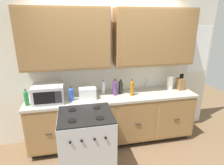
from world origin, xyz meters
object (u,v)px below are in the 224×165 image
bottle_clear (103,87)px  bottle_green (26,97)px  bottle_blue (71,94)px  bottle_amber (132,88)px  stove_range (87,143)px  bottle_violet (115,87)px  bottle_dark (121,87)px  microwave (48,94)px  knife_block (180,84)px  paper_towel_roll (170,83)px  toaster (87,93)px

bottle_clear → bottle_green: bearing=-168.4°
bottle_blue → bottle_amber: size_ratio=0.81×
stove_range → bottle_green: bottle_green is taller
bottle_green → bottle_amber: 1.71m
stove_range → bottle_violet: bearing=48.8°
bottle_clear → bottle_dark: size_ratio=0.95×
stove_range → microwave: (-0.54, 0.59, 0.59)m
knife_block → bottle_amber: 0.99m
bottle_dark → bottle_amber: bearing=-36.9°
bottle_clear → bottle_violet: size_ratio=0.86×
microwave → bottle_green: bearing=-167.3°
bottle_violet → bottle_dark: (0.11, 0.05, -0.01)m
bottle_amber → paper_towel_roll: bearing=10.7°
microwave → bottle_blue: 0.35m
paper_towel_roll → bottle_blue: paper_towel_roll is taller
bottle_violet → bottle_blue: bottle_violet is taller
paper_towel_roll → bottle_violet: bearing=-176.3°
bottle_violet → bottle_blue: size_ratio=1.23×
stove_range → bottle_dark: size_ratio=3.60×
paper_towel_roll → bottle_blue: size_ratio=1.10×
knife_block → bottle_clear: knife_block is taller
bottle_dark → bottle_violet: bearing=-157.9°
stove_range → paper_towel_roll: size_ratio=3.65×
microwave → bottle_violet: bottle_violet is taller
microwave → bottle_violet: (1.11, 0.06, 0.00)m
bottle_violet → bottle_blue: 0.76m
stove_range → bottle_violet: (0.57, 0.65, 0.59)m
microwave → bottle_violet: bearing=3.3°
knife_block → bottle_dark: knife_block is taller
bottle_green → bottle_violet: bearing=5.4°
toaster → bottle_clear: bottle_clear is taller
knife_block → bottle_dark: bearing=178.4°
bottle_clear → bottle_violet: (0.19, -0.12, 0.02)m
stove_range → bottle_blue: bottle_blue is taller
stove_range → knife_block: (1.84, 0.66, 0.57)m
bottle_clear → bottle_violet: bottle_violet is taller
toaster → paper_towel_roll: 1.58m
bottle_blue → microwave: bearing=176.0°
knife_block → bottle_violet: (-1.27, -0.01, 0.03)m
toaster → bottle_amber: 0.77m
microwave → bottle_clear: bearing=11.2°
knife_block → bottle_green: size_ratio=1.17×
microwave → bottle_blue: size_ratio=2.03×
toaster → bottle_amber: bottle_amber is taller
knife_block → bottle_violet: 1.27m
stove_range → microwave: bearing=132.4°
stove_range → bottle_dark: (0.68, 0.70, 0.58)m
bottle_violet → paper_towel_roll: bearing=3.7°
bottle_green → bottle_clear: 1.26m
bottle_clear → bottle_amber: bearing=-22.9°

